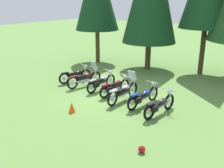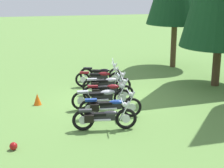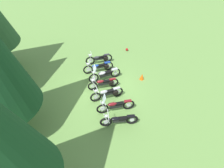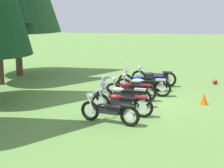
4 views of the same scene
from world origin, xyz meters
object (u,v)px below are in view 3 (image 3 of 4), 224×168
(motorcycle_3, at_px, (104,83))
(motorcycle_2, at_px, (107,93))
(motorcycle_0, at_px, (119,120))
(dropped_helmet, at_px, (127,49))
(motorcycle_4, at_px, (104,74))
(motorcycle_6, at_px, (99,59))
(traffic_cone, at_px, (142,77))
(motorcycle_5, at_px, (99,67))
(motorcycle_1, at_px, (115,106))

(motorcycle_3, bearing_deg, motorcycle_2, 89.76)
(motorcycle_0, height_order, dropped_helmet, motorcycle_0)
(motorcycle_2, bearing_deg, motorcycle_4, -101.10)
(motorcycle_3, height_order, motorcycle_4, motorcycle_4)
(motorcycle_6, bearing_deg, traffic_cone, 131.10)
(dropped_helmet, bearing_deg, motorcycle_4, 132.72)
(motorcycle_0, relative_size, motorcycle_5, 0.89)
(motorcycle_1, bearing_deg, motorcycle_4, -87.62)
(motorcycle_3, bearing_deg, dropped_helmet, -125.38)
(motorcycle_1, xyz_separation_m, dropped_helmet, (6.15, -3.83, -0.36))
(motorcycle_4, xyz_separation_m, motorcycle_6, (2.16, -0.40, -0.05))
(motorcycle_2, relative_size, traffic_cone, 4.62)
(traffic_cone, height_order, dropped_helmet, traffic_cone)
(motorcycle_4, relative_size, dropped_helmet, 10.07)
(motorcycle_0, relative_size, dropped_helmet, 8.64)
(motorcycle_1, relative_size, motorcycle_2, 1.04)
(motorcycle_6, relative_size, dropped_helmet, 9.11)
(motorcycle_1, relative_size, motorcycle_4, 0.95)
(dropped_helmet, bearing_deg, traffic_cone, 168.80)
(motorcycle_1, bearing_deg, dropped_helmet, -110.64)
(dropped_helmet, bearing_deg, motorcycle_2, 142.15)
(motorcycle_0, height_order, motorcycle_3, motorcycle_3)
(motorcycle_5, xyz_separation_m, traffic_cone, (-2.09, -2.57, -0.22))
(motorcycle_1, xyz_separation_m, traffic_cone, (2.04, -3.02, -0.24))
(motorcycle_5, bearing_deg, traffic_cone, 146.40)
(motorcycle_2, height_order, motorcycle_6, motorcycle_6)
(motorcycle_6, bearing_deg, motorcycle_2, 84.36)
(motorcycle_5, bearing_deg, motorcycle_4, 97.24)
(motorcycle_0, height_order, motorcycle_4, motorcycle_4)
(motorcycle_5, bearing_deg, motorcycle_6, -106.36)
(motorcycle_0, xyz_separation_m, motorcycle_4, (4.06, -0.70, 0.08))
(motorcycle_0, relative_size, traffic_cone, 4.37)
(motorcycle_1, bearing_deg, motorcycle_6, -88.27)
(motorcycle_2, bearing_deg, motorcycle_1, 95.58)
(motorcycle_2, height_order, dropped_helmet, motorcycle_2)
(motorcycle_3, xyz_separation_m, traffic_cone, (-0.17, -2.90, -0.20))
(motorcycle_2, height_order, motorcycle_5, motorcycle_5)
(motorcycle_3, bearing_deg, motorcycle_6, -96.28)
(motorcycle_0, xyz_separation_m, dropped_helmet, (7.16, -4.05, -0.30))
(motorcycle_5, bearing_deg, motorcycle_3, 85.85)
(motorcycle_1, relative_size, traffic_cone, 4.82)
(motorcycle_4, bearing_deg, motorcycle_0, 81.14)
(motorcycle_3, bearing_deg, motorcycle_1, 94.89)
(traffic_cone, bearing_deg, motorcycle_2, 105.82)
(motorcycle_1, distance_m, motorcycle_6, 5.28)
(traffic_cone, relative_size, dropped_helmet, 1.98)
(motorcycle_0, bearing_deg, motorcycle_6, -83.53)
(motorcycle_5, bearing_deg, dropped_helmet, -143.73)
(motorcycle_6, bearing_deg, motorcycle_3, 82.84)
(motorcycle_2, bearing_deg, dropped_helmet, -123.75)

